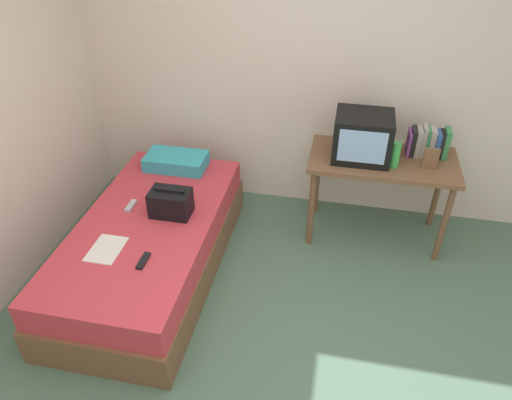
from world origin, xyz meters
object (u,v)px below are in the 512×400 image
Objects in this scene: remote_silver at (131,206)px; desk at (382,169)px; water_bottle at (395,155)px; picture_frame at (431,159)px; remote_dark at (143,261)px; pillow at (176,161)px; tv at (363,137)px; bed at (151,246)px; magazine at (106,249)px; handbag at (171,203)px; book_row at (428,142)px.

desk is at bearing 20.09° from remote_silver.
water_bottle is 0.27m from picture_frame.
remote_dark is at bearing -144.65° from water_bottle.
pillow is (-2.07, 0.03, -0.29)m from picture_frame.
desk is 5.64× the size of water_bottle.
tv is 2.14× the size of water_bottle.
magazine is at bearing -111.44° from bed.
tv is at bearing 158.44° from water_bottle.
pillow reaches higher than bed.
handbag is at bearing 37.76° from bed.
handbag is (0.19, -0.65, 0.04)m from pillow.
handbag reaches higher than remote_silver.
handbag is at bearing -156.06° from book_row.
magazine is at bearing -148.77° from book_row.
handbag reaches higher than pillow.
water_bottle is at bearing 21.99° from bed.
book_row is 2.09m from pillow.
bed is 11.92× the size of picture_frame.
handbag is 1.03× the size of magazine.
desk is 0.24m from water_bottle.
magazine is at bearing -150.59° from water_bottle.
book_row is at bearing 4.87° from pillow.
magazine is at bearing -153.00° from picture_frame.
handbag is at bearing -155.37° from desk.
bed is 2.32m from book_row.
remote_silver is at bearing -158.31° from tv.
book_row is 1.84× the size of picture_frame.
picture_frame reaches higher than pillow.
remote_silver is at bearing 94.58° from magazine.
water_bottle is 0.67× the size of book_row.
handbag is at bearing 89.87° from remote_dark.
book_row reaches higher than pillow.
book_row is 1.03× the size of handbag.
picture_frame is at bearing 18.39° from handbag.
picture_frame is at bearing 20.15° from bed.
magazine is 2.01× the size of remote_silver.
desk is at bearing 32.92° from magazine.
magazine is (-1.91, -1.08, -0.36)m from water_bottle.
book_row is 1.06× the size of magazine.
book_row is at bearing 92.89° from picture_frame.
remote_silver is at bearing -159.83° from book_row.
book_row is at bearing 14.92° from tv.
pillow is at bearing -175.13° from book_row.
remote_silver is (-2.22, -0.61, -0.34)m from picture_frame.
picture_frame is (2.03, 0.75, 0.60)m from bed.
pillow is at bearing 92.49° from bed.
bed is 6.90× the size of magazine.
pillow is 0.65m from remote_silver.
handbag is 2.08× the size of remote_silver.
remote_dark is at bearing -59.18° from remote_silver.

